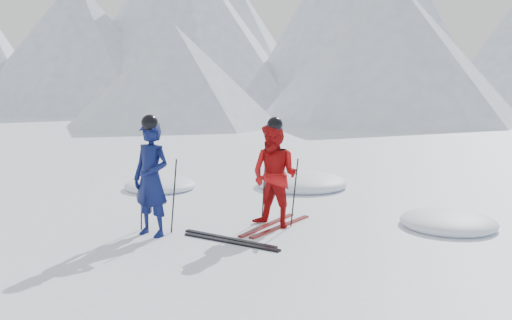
% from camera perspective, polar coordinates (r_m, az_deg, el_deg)
% --- Properties ---
extents(ground, '(160.00, 160.00, 0.00)m').
position_cam_1_polar(ground, '(8.48, 7.75, -8.40)').
color(ground, white).
rests_on(ground, ground).
extents(skier_blue, '(0.71, 0.51, 1.81)m').
position_cam_1_polar(skier_blue, '(8.65, -10.98, -1.99)').
color(skier_blue, '#0B1345').
rests_on(skier_blue, ground).
extents(skier_red, '(0.95, 0.79, 1.74)m').
position_cam_1_polar(skier_red, '(9.01, 1.97, -1.66)').
color(skier_red, '#AB0D0E').
rests_on(skier_red, ground).
extents(pole_blue_left, '(0.12, 0.08, 1.20)m').
position_cam_1_polar(pole_blue_left, '(9.00, -11.95, -3.58)').
color(pole_blue_left, black).
rests_on(pole_blue_left, ground).
extents(pole_blue_right, '(0.12, 0.07, 1.20)m').
position_cam_1_polar(pole_blue_right, '(8.77, -8.65, -3.79)').
color(pole_blue_right, black).
rests_on(pole_blue_right, ground).
extents(pole_red_left, '(0.12, 0.09, 1.16)m').
position_cam_1_polar(pole_red_left, '(9.40, 0.83, -3.03)').
color(pole_red_left, black).
rests_on(pole_red_left, ground).
extents(pole_red_right, '(0.12, 0.08, 1.16)m').
position_cam_1_polar(pole_red_right, '(9.10, 4.07, -3.44)').
color(pole_red_right, black).
rests_on(pole_red_right, ground).
extents(ski_worn_left, '(0.32, 1.70, 0.03)m').
position_cam_1_polar(ski_worn_left, '(9.24, 1.25, -6.83)').
color(ski_worn_left, black).
rests_on(ski_worn_left, ground).
extents(ski_worn_right, '(0.44, 1.68, 0.03)m').
position_cam_1_polar(ski_worn_right, '(9.15, 2.64, -6.99)').
color(ski_worn_right, black).
rests_on(ski_worn_right, ground).
extents(ski_loose_a, '(1.69, 0.37, 0.03)m').
position_cam_1_polar(ski_loose_a, '(8.46, -2.84, -8.27)').
color(ski_loose_a, black).
rests_on(ski_loose_a, ground).
extents(ski_loose_b, '(1.70, 0.31, 0.03)m').
position_cam_1_polar(ski_loose_b, '(8.29, -2.68, -8.62)').
color(ski_loose_b, black).
rests_on(ski_loose_b, ground).
extents(snow_lumps, '(9.42, 6.16, 0.46)m').
position_cam_1_polar(snow_lumps, '(11.26, 5.66, -4.19)').
color(snow_lumps, white).
rests_on(snow_lumps, ground).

